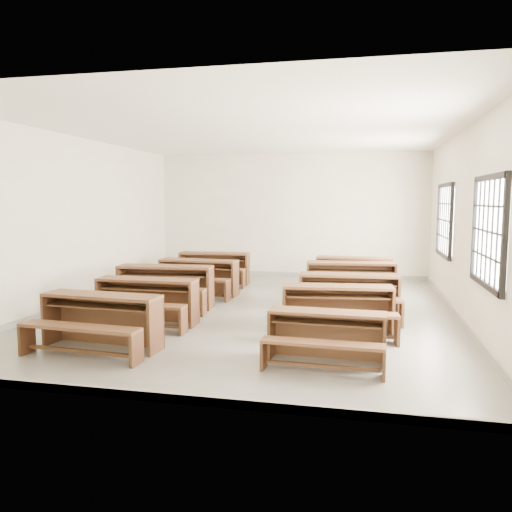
% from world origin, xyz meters
% --- Properties ---
extents(room, '(8.50, 8.50, 3.20)m').
position_xyz_m(room, '(0.09, 0.00, 2.14)').
color(room, gray).
rests_on(room, ground).
extents(desk_set_0, '(1.71, 0.97, 0.74)m').
position_xyz_m(desk_set_0, '(-1.56, -2.73, 0.43)').
color(desk_set_0, brown).
rests_on(desk_set_0, ground).
extents(desk_set_1, '(1.64, 0.85, 0.74)m').
position_xyz_m(desk_set_1, '(-1.53, -1.34, 0.43)').
color(desk_set_1, brown).
rests_on(desk_set_1, ground).
extents(desk_set_2, '(1.82, 1.04, 0.79)m').
position_xyz_m(desk_set_2, '(-1.70, -0.15, 0.46)').
color(desk_set_2, brown).
rests_on(desk_set_2, ground).
extents(desk_set_3, '(1.71, 0.95, 0.75)m').
position_xyz_m(desk_set_3, '(-1.51, 1.18, 0.44)').
color(desk_set_3, brown).
rests_on(desk_set_3, ground).
extents(desk_set_4, '(1.70, 0.94, 0.75)m').
position_xyz_m(desk_set_4, '(-1.60, 2.64, 0.44)').
color(desk_set_4, brown).
rests_on(desk_set_4, ground).
extents(desk_set_5, '(1.46, 0.79, 0.64)m').
position_xyz_m(desk_set_5, '(1.46, -2.68, 0.37)').
color(desk_set_5, brown).
rests_on(desk_set_5, ground).
extents(desk_set_6, '(1.72, 1.02, 0.73)m').
position_xyz_m(desk_set_6, '(1.53, -1.32, 0.43)').
color(desk_set_6, brown).
rests_on(desk_set_6, ground).
extents(desk_set_7, '(1.72, 0.97, 0.75)m').
position_xyz_m(desk_set_7, '(1.66, -0.22, 0.44)').
color(desk_set_7, brown).
rests_on(desk_set_7, ground).
extents(desk_set_8, '(1.79, 1.03, 0.78)m').
position_xyz_m(desk_set_8, '(1.65, 1.21, 0.45)').
color(desk_set_8, brown).
rests_on(desk_set_8, ground).
extents(desk_set_9, '(1.68, 0.93, 0.74)m').
position_xyz_m(desk_set_9, '(1.69, 2.41, 0.43)').
color(desk_set_9, brown).
rests_on(desk_set_9, ground).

